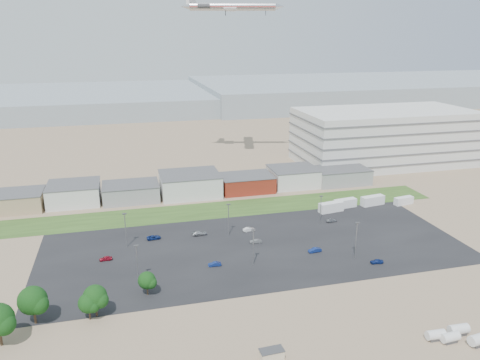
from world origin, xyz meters
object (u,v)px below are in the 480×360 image
object	(u,v)px
box_trailer_a	(331,207)
airliner	(233,6)
parked_car_8	(331,220)
parked_car_5	(106,258)
parked_car_6	(200,233)
parked_car_9	(154,237)
storage_tank_nw	(436,335)
parked_car_7	(256,241)
parked_car_11	(249,229)
portable_shed	(272,355)
parked_car_2	(377,261)
parked_car_4	(215,264)
parked_car_1	(315,250)

from	to	relation	value
box_trailer_a	airliner	bearing A→B (deg)	95.23
box_trailer_a	parked_car_8	distance (m)	9.64
parked_car_5	parked_car_6	world-z (taller)	parked_car_6
parked_car_9	storage_tank_nw	bearing A→B (deg)	-147.89
box_trailer_a	parked_car_5	size ratio (longest dim) A/B	2.60
parked_car_7	parked_car_8	world-z (taller)	parked_car_8
airliner	parked_car_9	bearing A→B (deg)	-105.14
parked_car_8	parked_car_11	size ratio (longest dim) A/B	0.94
portable_shed	parked_car_5	world-z (taller)	portable_shed
portable_shed	parked_car_2	distance (m)	49.47
storage_tank_nw	airliner	xyz separation A→B (m)	(-7.35, 141.49, 68.85)
storage_tank_nw	parked_car_4	xyz separation A→B (m)	(-36.61, 41.55, -0.58)
portable_shed	parked_car_11	bearing A→B (deg)	76.01
portable_shed	parked_car_8	distance (m)	71.73
parked_car_8	parked_car_9	xyz separation A→B (m)	(-57.07, 0.86, -0.03)
airliner	parked_car_5	size ratio (longest dim) A/B	13.39
parked_car_5	parked_car_9	size ratio (longest dim) A/B	0.81
parked_car_6	parked_car_4	bearing A→B (deg)	-178.01
parked_car_2	parked_car_4	xyz separation A→B (m)	(-42.21, 9.29, -0.02)
portable_shed	parked_car_11	world-z (taller)	portable_shed
storage_tank_nw	parked_car_2	world-z (taller)	storage_tank_nw
parked_car_2	parked_car_11	world-z (taller)	parked_car_11
parked_car_2	parked_car_7	xyz separation A→B (m)	(-27.65, 20.31, -0.03)
airliner	parked_car_8	bearing A→B (deg)	-66.58
parked_car_4	parked_car_7	distance (m)	18.26
portable_shed	parked_car_1	world-z (taller)	portable_shed
parked_car_1	parked_car_5	distance (m)	57.53
parked_car_1	parked_car_8	size ratio (longest dim) A/B	1.07
box_trailer_a	parked_car_5	world-z (taller)	box_trailer_a
parked_car_5	parked_car_8	world-z (taller)	parked_car_8
parked_car_8	parked_car_11	bearing A→B (deg)	88.45
parked_car_1	parked_car_11	distance (m)	23.28
airliner	portable_shed	bearing A→B (deg)	-86.96
storage_tank_nw	parked_car_6	distance (m)	72.36
portable_shed	parked_car_2	size ratio (longest dim) A/B	1.35
parked_car_5	parked_car_7	bearing A→B (deg)	89.52
parked_car_4	parked_car_11	size ratio (longest dim) A/B	0.91
airliner	parked_car_9	xyz separation A→B (m)	(-43.50, -78.82, -69.42)
portable_shed	parked_car_8	world-z (taller)	portable_shed
box_trailer_a	parked_car_5	xyz separation A→B (m)	(-74.65, -18.51, -1.07)
parked_car_8	parked_car_4	bearing A→B (deg)	112.65
parked_car_5	parked_car_6	distance (m)	29.20
portable_shed	parked_car_2	bearing A→B (deg)	34.88
storage_tank_nw	airliner	world-z (taller)	airliner
parked_car_8	airliner	bearing A→B (deg)	7.01
airliner	parked_car_11	bearing A→B (deg)	-86.41
parked_car_1	parked_car_8	world-z (taller)	parked_car_1
storage_tank_nw	box_trailer_a	size ratio (longest dim) A/B	0.44
storage_tank_nw	parked_car_1	xyz separation A→B (m)	(-7.75, 42.65, -0.52)
airliner	parked_car_2	xyz separation A→B (m)	(12.95, -109.23, -69.42)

